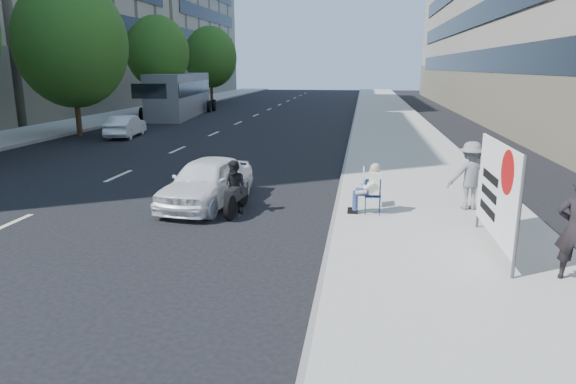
% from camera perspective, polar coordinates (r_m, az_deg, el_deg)
% --- Properties ---
extents(ground, '(160.00, 160.00, 0.00)m').
position_cam_1_polar(ground, '(9.87, -4.61, -8.89)').
color(ground, black).
rests_on(ground, ground).
extents(near_sidewalk, '(5.00, 120.00, 0.15)m').
position_cam_1_polar(near_sidewalk, '(29.18, 12.05, 6.11)').
color(near_sidewalk, '#A09F96').
rests_on(near_sidewalk, ground).
extents(far_sidewalk, '(4.50, 120.00, 0.15)m').
position_cam_1_polar(far_sidewalk, '(34.68, -24.84, 6.32)').
color(far_sidewalk, '#A09F96').
rests_on(far_sidewalk, ground).
extents(tree_far_c, '(6.00, 6.00, 8.47)m').
position_cam_1_polar(tree_far_c, '(31.19, -22.94, 14.95)').
color(tree_far_c, '#382616').
rests_on(tree_far_c, ground).
extents(tree_far_d, '(4.80, 4.80, 7.65)m').
position_cam_1_polar(tree_far_d, '(41.97, -14.29, 14.82)').
color(tree_far_d, '#382616').
rests_on(tree_far_d, ground).
extents(tree_far_e, '(5.40, 5.40, 7.89)m').
position_cam_1_polar(tree_far_e, '(55.19, -8.62, 14.60)').
color(tree_far_e, '#382616').
rests_on(tree_far_e, ground).
extents(seated_protester, '(0.83, 1.12, 1.31)m').
position_cam_1_polar(seated_protester, '(13.15, 8.97, 0.74)').
color(seated_protester, navy).
rests_on(seated_protester, near_sidewalk).
extents(jogger, '(1.25, 0.85, 1.78)m').
position_cam_1_polar(jogger, '(14.15, 19.59, 1.72)').
color(jogger, slate).
rests_on(jogger, near_sidewalk).
extents(protest_banner, '(0.08, 3.06, 2.20)m').
position_cam_1_polar(protest_banner, '(11.04, 22.19, 0.20)').
color(protest_banner, '#4C4C4C').
rests_on(protest_banner, near_sidewalk).
extents(white_sedan_near, '(2.11, 4.15, 1.35)m').
position_cam_1_polar(white_sedan_near, '(14.49, -9.02, 1.15)').
color(white_sedan_near, white).
rests_on(white_sedan_near, ground).
extents(white_sedan_mid, '(1.76, 3.82, 1.21)m').
position_cam_1_polar(white_sedan_mid, '(30.00, -17.62, 7.00)').
color(white_sedan_mid, silver).
rests_on(white_sedan_mid, ground).
extents(motorcycle, '(0.74, 2.05, 1.42)m').
position_cam_1_polar(motorcycle, '(13.58, -5.83, 0.23)').
color(motorcycle, black).
rests_on(motorcycle, ground).
extents(bus, '(4.00, 12.30, 3.30)m').
position_cam_1_polar(bus, '(42.12, -11.89, 10.50)').
color(bus, slate).
rests_on(bus, ground).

